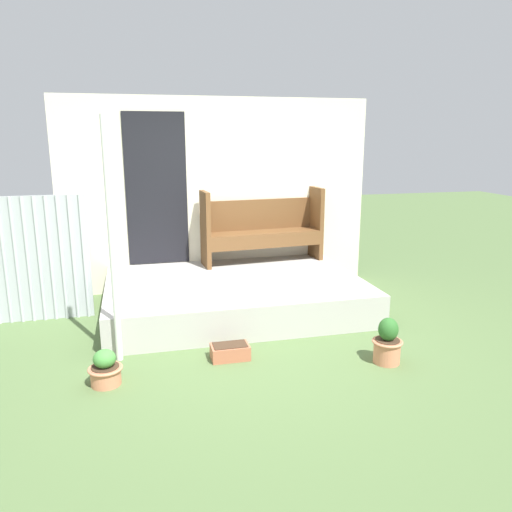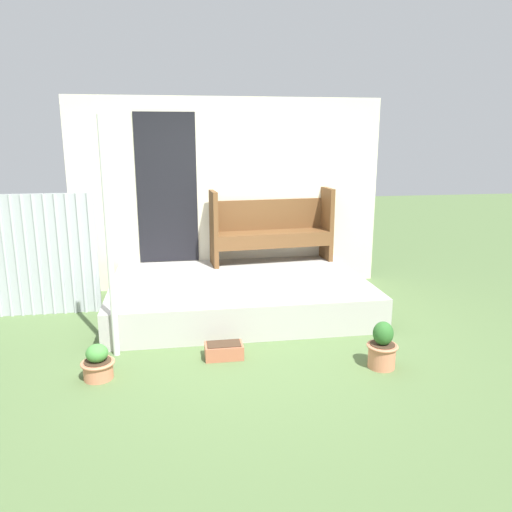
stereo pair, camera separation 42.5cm
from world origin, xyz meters
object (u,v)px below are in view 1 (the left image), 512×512
(planter_box_rect, at_px, (230,352))
(bench, at_px, (262,226))
(support_post, at_px, (112,244))
(flower_pot_left, at_px, (105,369))
(flower_pot_middle, at_px, (387,343))

(planter_box_rect, bearing_deg, bench, 67.99)
(support_post, relative_size, planter_box_rect, 6.21)
(flower_pot_left, height_order, flower_pot_middle, flower_pot_middle)
(support_post, xyz_separation_m, flower_pot_left, (-0.10, -0.48, -1.00))
(bench, xyz_separation_m, flower_pot_left, (-2.01, -2.41, -0.75))
(bench, bearing_deg, planter_box_rect, -116.63)
(support_post, bearing_deg, flower_pot_left, -102.30)
(support_post, relative_size, flower_pot_left, 7.12)
(support_post, height_order, planter_box_rect, support_post)
(bench, height_order, flower_pot_middle, bench)
(flower_pot_middle, height_order, planter_box_rect, flower_pot_middle)
(support_post, relative_size, bench, 1.35)
(bench, bearing_deg, support_post, -139.29)
(planter_box_rect, bearing_deg, flower_pot_middle, -17.09)
(support_post, distance_m, planter_box_rect, 1.50)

